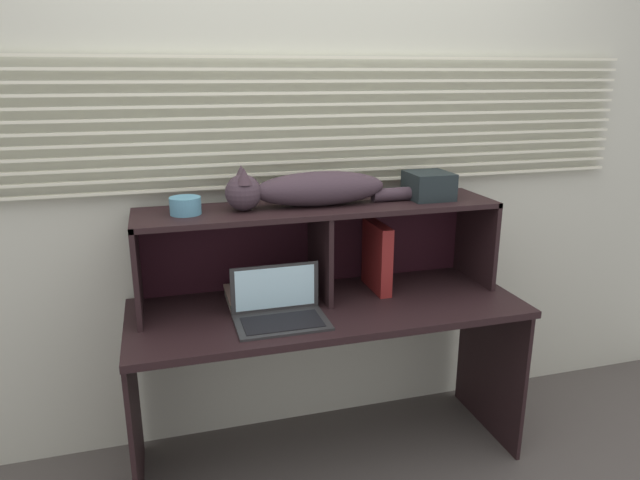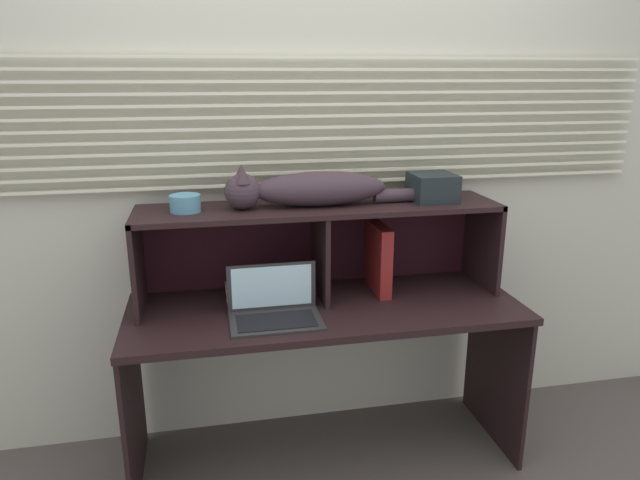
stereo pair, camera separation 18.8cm
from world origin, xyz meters
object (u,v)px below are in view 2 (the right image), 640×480
at_px(laptop, 274,309).
at_px(storage_box, 432,187).
at_px(cat, 311,189).
at_px(small_basket, 185,203).
at_px(book_stack, 249,294).
at_px(binder_upright, 378,258).

xyz_separation_m(laptop, storage_box, (0.72, 0.21, 0.42)).
xyz_separation_m(cat, small_basket, (-0.51, -0.00, -0.04)).
relative_size(cat, book_stack, 4.15).
height_order(binder_upright, storage_box, storage_box).
xyz_separation_m(laptop, binder_upright, (0.49, 0.21, 0.11)).
xyz_separation_m(binder_upright, small_basket, (-0.81, 0.00, 0.28)).
bearing_deg(small_basket, storage_box, 0.00).
height_order(cat, small_basket, cat).
bearing_deg(storage_box, binder_upright, 180.00).
xyz_separation_m(cat, binder_upright, (0.30, -0.00, -0.32)).
bearing_deg(laptop, cat, 48.01).
distance_m(cat, storage_box, 0.54).
bearing_deg(small_basket, cat, 0.00).
bearing_deg(small_basket, book_stack, -0.16).
bearing_deg(storage_box, laptop, -163.91).
height_order(small_basket, storage_box, storage_box).
distance_m(cat, small_basket, 0.51).
xyz_separation_m(book_stack, small_basket, (-0.24, 0.00, 0.41)).
relative_size(laptop, book_stack, 1.56).
bearing_deg(laptop, small_basket, 147.15).
height_order(laptop, storage_box, storage_box).
distance_m(book_stack, small_basket, 0.47).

